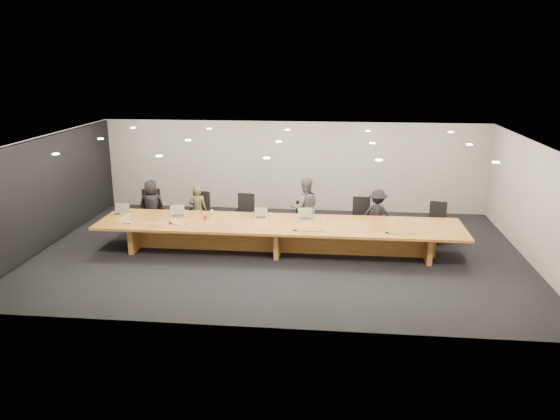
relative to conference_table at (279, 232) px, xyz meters
The scene contains 28 objects.
ground 0.52m from the conference_table, ahead, with size 12.00×12.00×0.00m, color black.
back_wall 4.10m from the conference_table, 90.00° to the left, with size 12.00×0.02×2.80m, color beige.
left_wall_panel 6.00m from the conference_table, behind, with size 0.08×7.84×2.74m, color black.
conference_table is the anchor object (origin of this frame).
chair_far_left 3.86m from the conference_table, 161.72° to the left, with size 0.62×0.62×1.21m, color black, non-canonical shape.
chair_left 2.62m from the conference_table, 153.68° to the left, with size 0.61×0.61×1.19m, color black, non-canonical shape.
chair_mid_left 1.72m from the conference_table, 129.74° to the left, with size 0.57×0.57×1.12m, color black, non-canonical shape.
chair_mid_right 1.27m from the conference_table, 64.93° to the left, with size 0.51×0.51×1.01m, color black, non-canonical shape.
chair_right 2.45m from the conference_table, 32.31° to the left, with size 0.57×0.57×1.11m, color black, non-canonical shape.
chair_far_right 4.23m from the conference_table, 17.19° to the left, with size 0.54×0.54×1.06m, color black, non-canonical shape.
person_a 3.89m from the conference_table, 160.93° to the left, with size 0.72×0.47×1.47m, color black.
person_b 2.65m from the conference_table, 152.90° to the left, with size 0.50×0.33×1.36m, color #3B3820.
person_c 1.38m from the conference_table, 64.85° to the left, with size 0.80×0.62×1.64m, color #4C4B4E.
person_d 2.80m from the conference_table, 27.12° to the left, with size 0.88×0.50×1.36m, color black.
laptop_a 4.18m from the conference_table, behind, with size 0.37×0.27×0.29m, color tan, non-canonical shape.
laptop_b 2.67m from the conference_table, behind, with size 0.36×0.26×0.29m, color tan, non-canonical shape.
laptop_c 0.72m from the conference_table, 142.66° to the left, with size 0.32×0.23×0.25m, color #C3B394, non-canonical shape.
laptop_d 0.84m from the conference_table, 32.01° to the left, with size 0.35×0.26×0.28m, color #C4B695, non-canonical shape.
water_bottle 1.79m from the conference_table, behind, with size 0.07×0.07×0.21m, color silver.
amber_mug 1.90m from the conference_table, behind, with size 0.07×0.07×0.09m, color #663112.
paper_cup_near 1.15m from the conference_table, 11.85° to the left, with size 0.07×0.07×0.08m, color white.
paper_cup_far 2.83m from the conference_table, ahead, with size 0.08×0.08×0.09m, color beige.
notepad 4.10m from the conference_table, behind, with size 0.29×0.23×0.02m, color silver.
lime_gadget 4.09m from the conference_table, behind, with size 0.16×0.09×0.03m, color green.
av_box 3.71m from the conference_table, behind, with size 0.21×0.16×0.03m, color #ABABB0.
mic_left 2.68m from the conference_table, behind, with size 0.13×0.13×0.03m, color black.
mic_center 0.76m from the conference_table, 51.28° to the right, with size 0.12×0.12×0.03m, color black.
mic_right 2.66m from the conference_table, 11.23° to the right, with size 0.11×0.11×0.03m, color black.
Camera 1 is at (1.39, -12.81, 4.69)m, focal length 35.00 mm.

